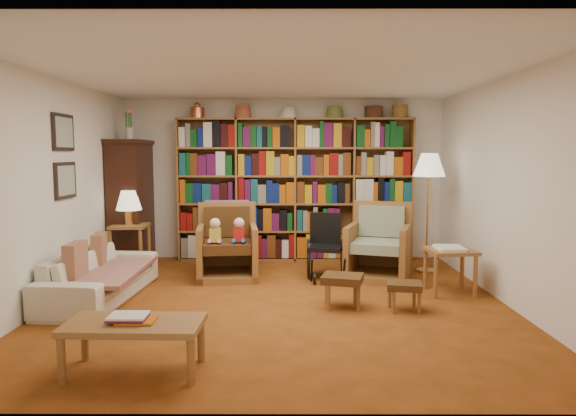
{
  "coord_description": "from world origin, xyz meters",
  "views": [
    {
      "loc": [
        0.11,
        -5.61,
        1.65
      ],
      "look_at": [
        0.09,
        0.6,
        1.0
      ],
      "focal_mm": 32.0,
      "sensor_mm": 36.0,
      "label": 1
    }
  ],
  "objects_px": {
    "footstool_a": "(342,281)",
    "side_table_lamp": "(130,235)",
    "side_table_papers": "(450,256)",
    "footstool_b": "(404,288)",
    "armchair_sage": "(377,248)",
    "wheelchair": "(326,249)",
    "sofa": "(100,275)",
    "armchair_leather": "(228,246)",
    "coffee_table": "(134,328)",
    "floor_lamp": "(429,170)"
  },
  "relations": [
    {
      "from": "armchair_leather",
      "to": "coffee_table",
      "type": "bearing_deg",
      "value": -96.4
    },
    {
      "from": "footstool_a",
      "to": "side_table_lamp",
      "type": "bearing_deg",
      "value": 148.12
    },
    {
      "from": "floor_lamp",
      "to": "side_table_papers",
      "type": "distance_m",
      "value": 1.5
    },
    {
      "from": "side_table_papers",
      "to": "footstool_b",
      "type": "height_order",
      "value": "side_table_papers"
    },
    {
      "from": "footstool_b",
      "to": "wheelchair",
      "type": "bearing_deg",
      "value": 116.86
    },
    {
      "from": "sofa",
      "to": "armchair_leather",
      "type": "distance_m",
      "value": 1.74
    },
    {
      "from": "wheelchair",
      "to": "side_table_papers",
      "type": "xyz_separation_m",
      "value": [
        1.42,
        -0.76,
        0.06
      ]
    },
    {
      "from": "wheelchair",
      "to": "side_table_papers",
      "type": "height_order",
      "value": "wheelchair"
    },
    {
      "from": "armchair_sage",
      "to": "wheelchair",
      "type": "relative_size",
      "value": 1.22
    },
    {
      "from": "sofa",
      "to": "side_table_papers",
      "type": "distance_m",
      "value": 4.08
    },
    {
      "from": "armchair_leather",
      "to": "wheelchair",
      "type": "distance_m",
      "value": 1.32
    },
    {
      "from": "floor_lamp",
      "to": "wheelchair",
      "type": "bearing_deg",
      "value": -165.6
    },
    {
      "from": "footstool_b",
      "to": "side_table_papers",
      "type": "bearing_deg",
      "value": 44.74
    },
    {
      "from": "side_table_lamp",
      "to": "side_table_papers",
      "type": "xyz_separation_m",
      "value": [
        4.16,
        -1.19,
        -0.06
      ]
    },
    {
      "from": "side_table_lamp",
      "to": "armchair_sage",
      "type": "xyz_separation_m",
      "value": [
        3.44,
        -0.33,
        -0.13
      ]
    },
    {
      "from": "armchair_sage",
      "to": "armchair_leather",
      "type": "bearing_deg",
      "value": 179.72
    },
    {
      "from": "armchair_sage",
      "to": "side_table_papers",
      "type": "distance_m",
      "value": 1.12
    },
    {
      "from": "armchair_sage",
      "to": "floor_lamp",
      "type": "xyz_separation_m",
      "value": [
        0.75,
        0.27,
        1.05
      ]
    },
    {
      "from": "armchair_sage",
      "to": "footstool_a",
      "type": "distance_m",
      "value": 1.56
    },
    {
      "from": "side_table_papers",
      "to": "footstool_a",
      "type": "distance_m",
      "value": 1.46
    },
    {
      "from": "sofa",
      "to": "coffee_table",
      "type": "height_order",
      "value": "sofa"
    },
    {
      "from": "armchair_leather",
      "to": "wheelchair",
      "type": "height_order",
      "value": "armchair_leather"
    },
    {
      "from": "armchair_sage",
      "to": "side_table_papers",
      "type": "height_order",
      "value": "armchair_sage"
    },
    {
      "from": "side_table_papers",
      "to": "footstool_a",
      "type": "xyz_separation_m",
      "value": [
        -1.33,
        -0.58,
        -0.16
      ]
    },
    {
      "from": "side_table_lamp",
      "to": "footstool_b",
      "type": "distance_m",
      "value": 3.96
    },
    {
      "from": "sofa",
      "to": "armchair_sage",
      "type": "relative_size",
      "value": 1.77
    },
    {
      "from": "footstool_a",
      "to": "coffee_table",
      "type": "height_order",
      "value": "coffee_table"
    },
    {
      "from": "armchair_sage",
      "to": "coffee_table",
      "type": "relative_size",
      "value": 1.02
    },
    {
      "from": "side_table_lamp",
      "to": "footstool_b",
      "type": "bearing_deg",
      "value": -28.22
    },
    {
      "from": "floor_lamp",
      "to": "footstool_a",
      "type": "relative_size",
      "value": 3.35
    },
    {
      "from": "side_table_lamp",
      "to": "armchair_leather",
      "type": "bearing_deg",
      "value": -12.51
    },
    {
      "from": "armchair_sage",
      "to": "wheelchair",
      "type": "distance_m",
      "value": 0.7
    },
    {
      "from": "sofa",
      "to": "armchair_sage",
      "type": "xyz_separation_m",
      "value": [
        3.34,
        1.1,
        0.11
      ]
    },
    {
      "from": "sofa",
      "to": "armchair_sage",
      "type": "height_order",
      "value": "armchair_sage"
    },
    {
      "from": "floor_lamp",
      "to": "footstool_a",
      "type": "height_order",
      "value": "floor_lamp"
    },
    {
      "from": "side_table_lamp",
      "to": "wheelchair",
      "type": "xyz_separation_m",
      "value": [
        2.75,
        -0.43,
        -0.12
      ]
    },
    {
      "from": "footstool_a",
      "to": "footstool_b",
      "type": "bearing_deg",
      "value": -9.26
    },
    {
      "from": "sofa",
      "to": "coffee_table",
      "type": "bearing_deg",
      "value": -149.89
    },
    {
      "from": "armchair_sage",
      "to": "coffee_table",
      "type": "distance_m",
      "value": 3.88
    },
    {
      "from": "side_table_papers",
      "to": "side_table_lamp",
      "type": "bearing_deg",
      "value": 164.11
    },
    {
      "from": "footstool_a",
      "to": "armchair_sage",
      "type": "bearing_deg",
      "value": 66.9
    },
    {
      "from": "armchair_leather",
      "to": "footstool_a",
      "type": "xyz_separation_m",
      "value": [
        1.4,
        -1.44,
        -0.12
      ]
    },
    {
      "from": "wheelchair",
      "to": "coffee_table",
      "type": "relative_size",
      "value": 0.83
    },
    {
      "from": "armchair_leather",
      "to": "footstool_b",
      "type": "relative_size",
      "value": 2.47
    },
    {
      "from": "coffee_table",
      "to": "armchair_sage",
      "type": "bearing_deg",
      "value": 52.64
    },
    {
      "from": "sofa",
      "to": "side_table_lamp",
      "type": "relative_size",
      "value": 2.83
    },
    {
      "from": "armchair_sage",
      "to": "side_table_papers",
      "type": "relative_size",
      "value": 1.83
    },
    {
      "from": "side_table_lamp",
      "to": "coffee_table",
      "type": "relative_size",
      "value": 0.64
    },
    {
      "from": "armchair_sage",
      "to": "wheelchair",
      "type": "bearing_deg",
      "value": -171.89
    },
    {
      "from": "sofa",
      "to": "armchair_sage",
      "type": "bearing_deg",
      "value": -68.08
    }
  ]
}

